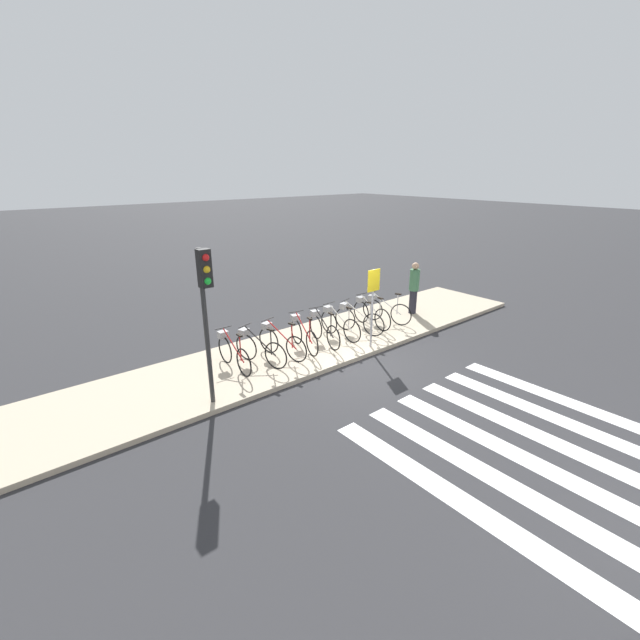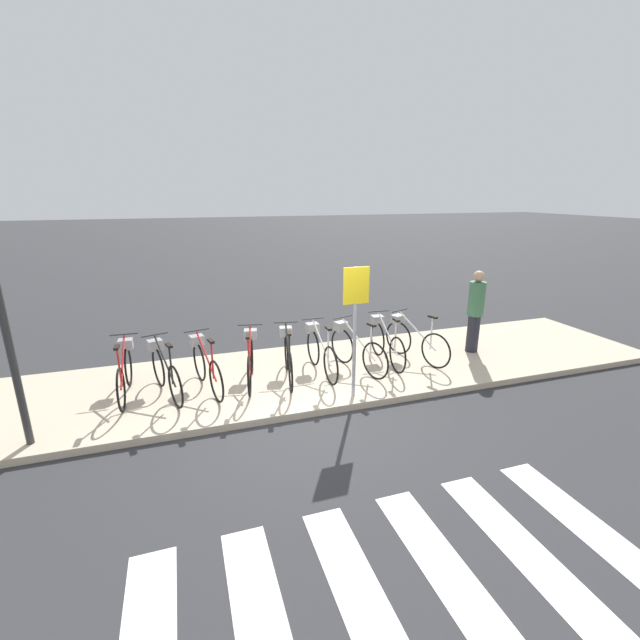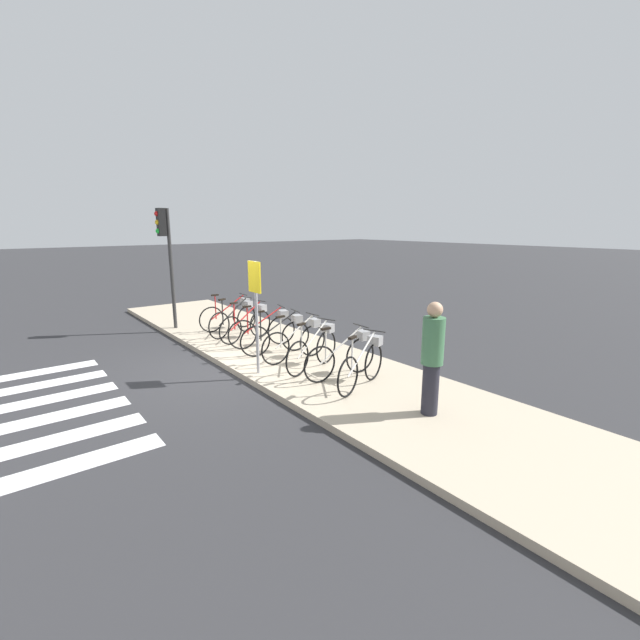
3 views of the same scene
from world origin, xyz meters
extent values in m
plane|color=#2D2D30|center=(0.00, 0.00, 0.00)|extent=(120.00, 120.00, 0.00)
cube|color=#B7A88E|center=(0.00, 1.53, 0.06)|extent=(15.78, 3.06, 0.12)
torus|color=black|center=(-2.80, 0.96, 0.48)|extent=(0.05, 0.72, 0.72)
torus|color=black|center=(-2.79, 1.96, 0.48)|extent=(0.05, 0.72, 0.72)
cylinder|color=red|center=(-2.80, 1.46, 0.77)|extent=(0.05, 1.01, 0.61)
cylinder|color=red|center=(-2.80, 1.10, 0.81)|extent=(0.03, 0.03, 0.65)
cube|color=black|center=(-2.80, 1.10, 1.15)|extent=(0.07, 0.20, 0.04)
cylinder|color=#262626|center=(-2.79, 1.96, 1.10)|extent=(0.46, 0.03, 0.02)
cube|color=gray|center=(-2.79, 2.01, 0.89)|extent=(0.24, 0.20, 0.18)
torus|color=black|center=(-1.98, 0.81, 0.48)|extent=(0.25, 0.70, 0.72)
torus|color=black|center=(-2.27, 1.76, 0.48)|extent=(0.25, 0.70, 0.72)
cylinder|color=black|center=(-2.12, 1.29, 0.77)|extent=(0.33, 0.98, 0.61)
cylinder|color=black|center=(-2.02, 0.94, 0.81)|extent=(0.04, 0.04, 0.65)
cube|color=black|center=(-2.02, 0.94, 1.15)|extent=(0.13, 0.21, 0.04)
cylinder|color=#262626|center=(-2.27, 1.76, 1.10)|extent=(0.45, 0.16, 0.02)
cube|color=gray|center=(-2.28, 1.81, 0.89)|extent=(0.29, 0.26, 0.18)
torus|color=black|center=(-1.33, 0.82, 0.48)|extent=(0.20, 0.71, 0.72)
torus|color=black|center=(-1.55, 1.79, 0.48)|extent=(0.20, 0.71, 0.72)
cylinder|color=red|center=(-1.44, 1.30, 0.77)|extent=(0.26, 0.99, 0.61)
cylinder|color=red|center=(-1.36, 0.95, 0.81)|extent=(0.04, 0.04, 0.65)
cube|color=black|center=(-1.36, 0.95, 1.15)|extent=(0.11, 0.21, 0.04)
cylinder|color=#262626|center=(-1.55, 1.79, 1.10)|extent=(0.45, 0.13, 0.02)
cube|color=gray|center=(-1.56, 1.84, 0.89)|extent=(0.28, 0.25, 0.18)
torus|color=black|center=(-0.77, 0.85, 0.48)|extent=(0.18, 0.72, 0.72)
torus|color=black|center=(-0.58, 1.83, 0.48)|extent=(0.18, 0.72, 0.72)
cylinder|color=red|center=(-0.67, 1.34, 0.77)|extent=(0.23, 1.00, 0.61)
cylinder|color=red|center=(-0.75, 0.99, 0.81)|extent=(0.04, 0.04, 0.65)
cube|color=black|center=(-0.75, 0.99, 1.15)|extent=(0.11, 0.21, 0.04)
cylinder|color=#262626|center=(-0.58, 1.83, 1.10)|extent=(0.46, 0.12, 0.02)
cube|color=gray|center=(-0.57, 1.88, 0.89)|extent=(0.28, 0.24, 0.18)
torus|color=black|center=(-0.06, 0.80, 0.48)|extent=(0.16, 0.72, 0.72)
torus|color=black|center=(0.11, 1.78, 0.48)|extent=(0.16, 0.72, 0.72)
cylinder|color=black|center=(0.02, 1.29, 0.77)|extent=(0.20, 1.00, 0.61)
cylinder|color=black|center=(-0.04, 0.93, 0.81)|extent=(0.04, 0.04, 0.65)
cube|color=black|center=(-0.04, 0.93, 1.15)|extent=(0.10, 0.21, 0.04)
cylinder|color=#262626|center=(0.11, 1.78, 1.10)|extent=(0.46, 0.10, 0.02)
cube|color=gray|center=(0.12, 1.83, 0.89)|extent=(0.27, 0.24, 0.18)
torus|color=black|center=(0.71, 0.85, 0.48)|extent=(0.05, 0.72, 0.72)
torus|color=black|center=(0.68, 1.85, 0.48)|extent=(0.05, 0.72, 0.72)
cylinder|color=beige|center=(0.70, 1.35, 0.77)|extent=(0.06, 1.01, 0.61)
cylinder|color=beige|center=(0.71, 0.99, 0.81)|extent=(0.03, 0.03, 0.65)
cube|color=black|center=(0.71, 0.99, 1.15)|extent=(0.07, 0.20, 0.04)
cylinder|color=#262626|center=(0.68, 1.85, 1.10)|extent=(0.46, 0.04, 0.02)
cube|color=gray|center=(0.68, 1.90, 0.89)|extent=(0.24, 0.21, 0.18)
torus|color=black|center=(1.58, 0.81, 0.48)|extent=(0.25, 0.70, 0.72)
torus|color=black|center=(1.28, 1.77, 0.48)|extent=(0.25, 0.70, 0.72)
cylinder|color=beige|center=(1.43, 1.29, 0.77)|extent=(0.33, 0.98, 0.61)
cylinder|color=beige|center=(1.53, 0.95, 0.81)|extent=(0.04, 0.04, 0.65)
cube|color=black|center=(1.53, 0.95, 1.15)|extent=(0.13, 0.21, 0.04)
cylinder|color=#262626|center=(1.28, 1.77, 1.10)|extent=(0.45, 0.16, 0.02)
cube|color=gray|center=(1.27, 1.81, 0.89)|extent=(0.29, 0.26, 0.18)
torus|color=black|center=(2.11, 0.95, 0.48)|extent=(0.07, 0.72, 0.72)
torus|color=black|center=(2.16, 1.94, 0.48)|extent=(0.07, 0.72, 0.72)
cylinder|color=beige|center=(2.14, 1.45, 0.77)|extent=(0.08, 1.01, 0.61)
cylinder|color=beige|center=(2.12, 1.09, 0.81)|extent=(0.03, 0.03, 0.65)
cube|color=black|center=(2.12, 1.09, 1.15)|extent=(0.08, 0.20, 0.04)
cylinder|color=#262626|center=(2.16, 1.94, 1.10)|extent=(0.46, 0.05, 0.02)
cube|color=gray|center=(2.16, 1.99, 0.89)|extent=(0.25, 0.21, 0.18)
torus|color=black|center=(2.95, 0.92, 0.48)|extent=(0.27, 0.70, 0.72)
torus|color=black|center=(2.62, 1.86, 0.48)|extent=(0.27, 0.70, 0.72)
cylinder|color=silver|center=(2.78, 1.39, 0.77)|extent=(0.36, 0.97, 0.61)
cylinder|color=silver|center=(2.90, 1.05, 0.81)|extent=(0.04, 0.04, 0.65)
cube|color=black|center=(2.90, 1.05, 1.15)|extent=(0.13, 0.21, 0.04)
cylinder|color=#262626|center=(2.62, 1.86, 1.10)|extent=(0.44, 0.17, 0.02)
cube|color=gray|center=(2.60, 1.91, 0.89)|extent=(0.29, 0.27, 0.18)
cylinder|color=#23232D|center=(4.25, 1.49, 0.53)|extent=(0.26, 0.26, 0.83)
cylinder|color=#3F724C|center=(4.25, 1.49, 1.31)|extent=(0.34, 0.34, 0.73)
sphere|color=tan|center=(4.25, 1.49, 1.80)|extent=(0.24, 0.24, 0.24)
cylinder|color=#2D2D2D|center=(-3.95, 0.35, 1.81)|extent=(0.10, 0.10, 3.37)
cylinder|color=#99999E|center=(0.93, 0.30, 1.24)|extent=(0.06, 0.06, 2.25)
cube|color=yellow|center=(0.93, 0.28, 2.07)|extent=(0.44, 0.03, 0.60)
camera|label=1|loc=(-7.38, -7.50, 4.93)|focal=24.00mm
camera|label=2|loc=(-1.72, -5.92, 3.50)|focal=24.00mm
camera|label=3|loc=(8.17, -3.75, 3.05)|focal=24.00mm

